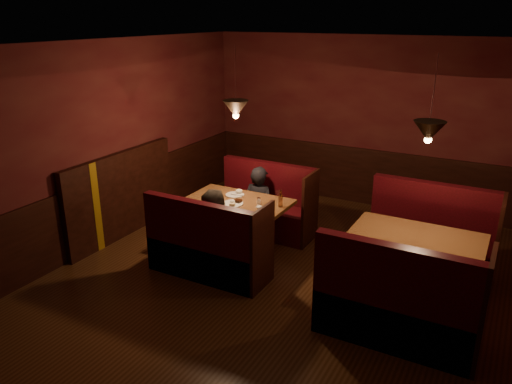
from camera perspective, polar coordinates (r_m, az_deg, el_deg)
The scene contains 9 objects.
room at distance 5.87m, azimuth 1.33°, elevation -1.92°, with size 6.02×7.02×2.92m.
main_table at distance 6.97m, azimuth -2.07°, elevation -2.37°, with size 1.44×0.87×1.01m.
main_bench_far at distance 7.72m, azimuth 1.14°, elevation -2.11°, with size 1.58×0.57×1.08m.
main_bench_near at distance 6.44m, azimuth -5.61°, elevation -6.87°, with size 1.58×0.57×1.08m.
second_table at distance 6.04m, azimuth 17.65°, elevation -6.77°, with size 1.48×0.94×0.83m.
second_bench_far at distance 6.93m, azimuth 19.20°, elevation -5.69°, with size 1.63×0.61×1.17m.
second_bench_near at distance 5.39m, azimuth 15.78°, elevation -12.98°, with size 1.63×0.61×1.17m.
diner_a at distance 7.50m, azimuth 0.38°, elevation 0.26°, with size 0.52×0.34×1.43m, color black.
diner_b at distance 6.38m, azimuth -4.57°, elevation -3.20°, with size 0.72×0.56×1.48m, color #342D26.
Camera 1 is at (2.20, -4.81, 3.22)m, focal length 35.00 mm.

